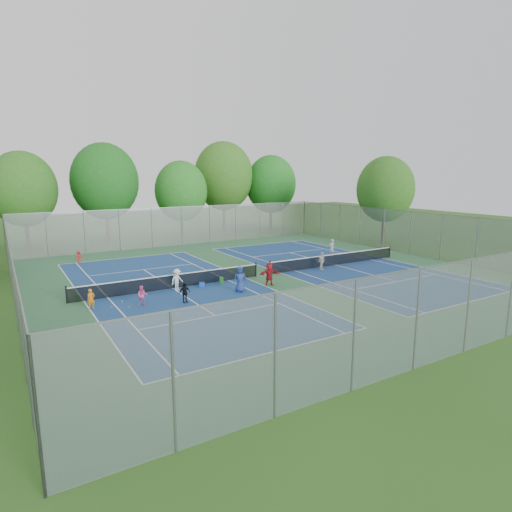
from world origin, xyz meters
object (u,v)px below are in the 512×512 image
at_px(ball_crate, 202,285).
at_px(ball_hopper, 221,280).
at_px(net_left, 172,282).
at_px(instructor, 332,248).
at_px(net_right, 335,260).

bearing_deg(ball_crate, ball_hopper, 3.68).
xyz_separation_m(net_left, ball_hopper, (3.29, -0.58, -0.22)).
bearing_deg(ball_crate, net_left, 159.51).
bearing_deg(instructor, ball_crate, 11.82).
distance_m(net_right, ball_crate, 12.22).
distance_m(net_left, net_right, 14.00).
relative_size(net_right, ball_hopper, 27.29).
bearing_deg(net_right, net_left, 180.00).
relative_size(ball_crate, ball_hopper, 0.75).
relative_size(ball_crate, instructor, 0.21).
height_order(net_right, ball_crate, net_right).
bearing_deg(net_right, ball_crate, -176.83).
height_order(net_right, ball_hopper, net_right).
relative_size(net_left, ball_crate, 36.59).
distance_m(net_left, instructor, 16.07).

